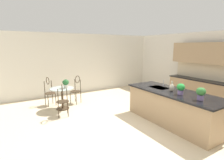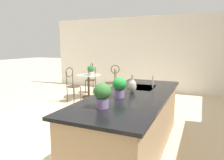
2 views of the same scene
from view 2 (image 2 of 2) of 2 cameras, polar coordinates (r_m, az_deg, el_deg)
name	(u,v)px [view 2 (image 2 of 2)]	position (r m, az deg, el deg)	size (l,w,h in m)	color
ground_plane	(94,134)	(4.11, -4.85, -14.36)	(40.00, 40.00, 0.00)	beige
wall_left_window	(149,54)	(7.78, 10.15, 6.96)	(0.12, 7.80, 2.70)	silver
kitchen_island	(133,122)	(3.37, 5.62, -11.31)	(2.80, 1.06, 0.92)	tan
bistro_table	(89,84)	(6.72, -6.39, -1.05)	(0.80, 0.80, 0.74)	#3D2D1E
chair_near_window	(72,83)	(6.23, -10.80, -0.80)	(0.52, 0.46, 1.04)	#3D2D1E
chair_by_island	(112,79)	(6.77, 0.10, 0.16)	(0.52, 0.52, 1.04)	#3D2D1E
chair_toward_desk	(91,77)	(7.41, -5.74, 0.91)	(0.51, 0.44, 1.04)	#3D2D1E
sink_faucet	(153,82)	(3.69, 11.05, -0.51)	(0.02, 0.02, 0.22)	#B2B5BA
potted_plant_on_table	(91,70)	(6.54, -5.77, 2.79)	(0.21, 0.21, 0.30)	beige
potted_plant_counter_near	(119,86)	(2.96, 2.04, -1.66)	(0.20, 0.20, 0.29)	#7A669E
potted_plant_counter_far	(102,94)	(2.47, -2.63, -3.79)	(0.21, 0.21, 0.30)	#7A669E
vase_on_counter	(132,86)	(3.27, 5.54, -1.63)	(0.13, 0.13, 0.29)	#BCB29E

